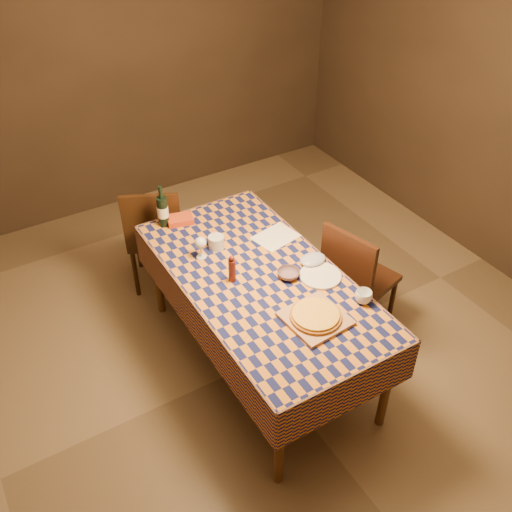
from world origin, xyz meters
The scene contains 16 objects.
room centered at (0.00, 0.00, 1.35)m, with size 5.00×5.10×2.70m.
dining_table centered at (0.00, 0.00, 0.69)m, with size 0.94×1.84×0.77m.
cutting_board centered at (0.07, -0.49, 0.78)m, with size 0.33×0.33×0.02m, color #A7754E.
pizza centered at (0.07, -0.49, 0.80)m, with size 0.38×0.38×0.03m.
pepper_mill centered at (-0.16, 0.06, 0.86)m, with size 0.06×0.06×0.19m.
bowl centered at (0.15, -0.09, 0.79)m, with size 0.14×0.14×0.04m, color #634B53.
wine_glass centered at (-0.22, 0.37, 0.88)m, with size 0.08×0.08×0.15m.
wine_bottle centered at (-0.28, 0.83, 0.89)m, with size 0.09×0.09×0.31m.
deli_tub centered at (-0.09, 0.41, 0.81)m, with size 0.10×0.10×0.09m, color silver.
takeout_container centered at (-0.17, 0.80, 0.79)m, with size 0.18×0.12×0.04m, color #B33A17.
white_plate centered at (0.32, -0.19, 0.78)m, with size 0.26×0.26×0.01m, color silver.
tumbler centered at (0.40, -0.51, 0.81)m, with size 0.10×0.10×0.08m, color white.
flour_patch centered at (0.31, 0.30, 0.77)m, with size 0.28×0.22×0.00m, color silver.
flour_bag centered at (0.36, -0.05, 0.80)m, with size 0.18×0.13×0.05m, color #9BA0C6.
chair_far centered at (-0.26, 1.11, 0.52)m, with size 0.56×0.56×0.93m.
chair_right centered at (0.72, -0.08, 0.52)m, with size 0.52×0.52×0.93m.
Camera 1 is at (-1.42, -2.31, 3.05)m, focal length 40.00 mm.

